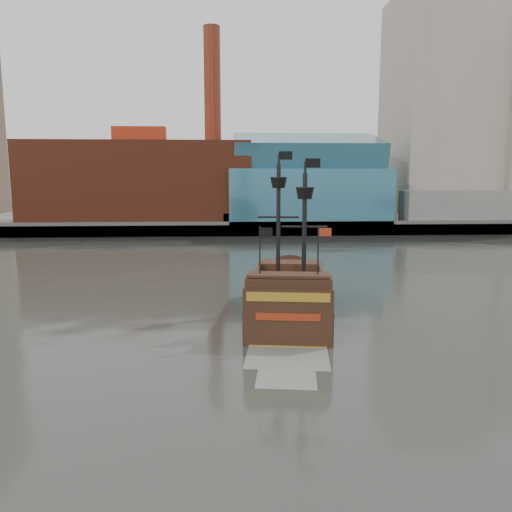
{
  "coord_description": "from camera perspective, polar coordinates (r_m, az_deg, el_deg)",
  "views": [
    {
      "loc": [
        -5.27,
        -26.88,
        10.32
      ],
      "look_at": [
        -2.97,
        13.44,
        4.0
      ],
      "focal_mm": 35.0,
      "sensor_mm": 36.0,
      "label": 1
    }
  ],
  "objects": [
    {
      "name": "skyline",
      "position": [
        112.84,
        2.17,
        16.13
      ],
      "size": [
        149.0,
        45.0,
        62.0
      ],
      "color": "brown",
      "rests_on": "promenade_far"
    },
    {
      "name": "promenade_far",
      "position": [
        119.36,
        -0.73,
        4.41
      ],
      "size": [
        220.0,
        60.0,
        2.0
      ],
      "primitive_type": "cube",
      "color": "slate",
      "rests_on": "ground"
    },
    {
      "name": "seawall",
      "position": [
        89.99,
        0.1,
        3.14
      ],
      "size": [
        220.0,
        1.0,
        2.6
      ],
      "primitive_type": "cube",
      "color": "#4C4C49",
      "rests_on": "ground"
    },
    {
      "name": "pirate_ship",
      "position": [
        37.49,
        3.8,
        -5.21
      ],
      "size": [
        7.55,
        18.22,
        13.23
      ],
      "rotation": [
        0.0,
        0.0,
        -0.13
      ],
      "color": "black",
      "rests_on": "ground"
    },
    {
      "name": "ground",
      "position": [
        29.27,
        7.48,
        -11.83
      ],
      "size": [
        400.0,
        400.0,
        0.0
      ],
      "primitive_type": "plane",
      "color": "#2D302A",
      "rests_on": "ground"
    }
  ]
}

